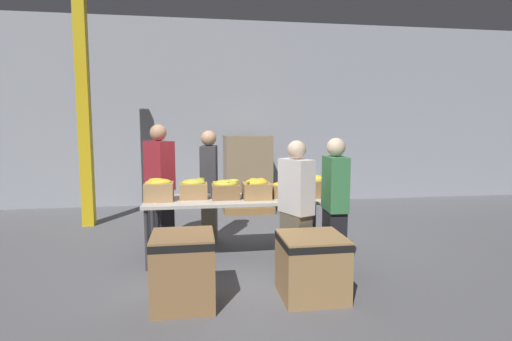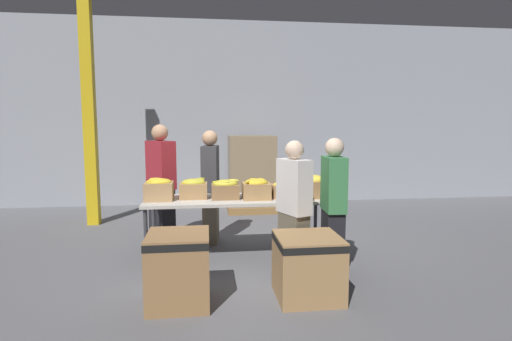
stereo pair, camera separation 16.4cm
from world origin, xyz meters
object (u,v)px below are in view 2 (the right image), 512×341
(banana_box_2, at_px, (225,189))
(volunteer_1, at_px, (333,208))
(sorting_table, at_px, (238,202))
(donation_bin_0, at_px, (179,266))
(banana_box_1, at_px, (194,188))
(volunteer_0, at_px, (210,188))
(banana_box_4, at_px, (285,189))
(banana_box_5, at_px, (314,186))
(volunteer_3, at_px, (294,210))
(donation_bin_1, at_px, (308,264))
(banana_box_3, at_px, (256,188))
(banana_box_0, at_px, (159,189))
(pallet_stack_0, at_px, (251,174))
(support_pillar, at_px, (89,110))
(volunteer_2, at_px, (161,186))

(banana_box_2, relative_size, volunteer_1, 0.23)
(sorting_table, xyz_separation_m, donation_bin_0, (-0.69, -1.36, -0.36))
(banana_box_1, relative_size, volunteer_0, 0.21)
(banana_box_4, bearing_deg, banana_box_5, -11.41)
(volunteer_3, bearing_deg, banana_box_4, -27.33)
(banana_box_1, distance_m, donation_bin_1, 1.93)
(banana_box_5, xyz_separation_m, donation_bin_0, (-1.69, -1.28, -0.56))
(banana_box_4, relative_size, volunteer_1, 0.22)
(banana_box_1, bearing_deg, banana_box_4, -2.90)
(banana_box_3, relative_size, volunteer_3, 0.22)
(banana_box_0, height_order, banana_box_4, banana_box_0)
(pallet_stack_0, bearing_deg, volunteer_1, -81.63)
(banana_box_0, distance_m, support_pillar, 2.73)
(banana_box_0, bearing_deg, sorting_table, 1.45)
(banana_box_0, distance_m, volunteer_0, 0.97)
(banana_box_3, bearing_deg, donation_bin_0, -125.99)
(volunteer_0, bearing_deg, volunteer_1, 51.04)
(banana_box_2, bearing_deg, donation_bin_0, -111.09)
(banana_box_1, xyz_separation_m, volunteer_1, (1.62, -0.84, -0.13))
(banana_box_1, xyz_separation_m, banana_box_5, (1.58, -0.14, 0.02))
(sorting_table, distance_m, volunteer_3, 0.98)
(volunteer_2, bearing_deg, donation_bin_1, 3.60)
(donation_bin_0, bearing_deg, banana_box_0, 103.76)
(sorting_table, relative_size, support_pillar, 0.60)
(sorting_table, bearing_deg, banana_box_4, 0.23)
(banana_box_3, height_order, pallet_stack_0, pallet_stack_0)
(banana_box_1, xyz_separation_m, banana_box_4, (1.20, -0.06, -0.03))
(banana_box_3, distance_m, volunteer_1, 1.07)
(banana_box_3, bearing_deg, volunteer_3, -64.00)
(banana_box_5, distance_m, donation_bin_0, 2.20)
(banana_box_3, distance_m, donation_bin_1, 1.44)
(banana_box_3, bearing_deg, sorting_table, 158.36)
(donation_bin_0, bearing_deg, volunteer_2, 100.49)
(donation_bin_1, bearing_deg, volunteer_2, 129.41)
(volunteer_0, height_order, volunteer_3, volunteer_0)
(sorting_table, height_order, volunteer_3, volunteer_3)
(banana_box_0, xyz_separation_m, banana_box_1, (0.43, 0.09, -0.01))
(banana_box_5, relative_size, pallet_stack_0, 0.23)
(volunteer_2, distance_m, donation_bin_1, 2.67)
(support_pillar, distance_m, pallet_stack_0, 3.27)
(banana_box_1, distance_m, banana_box_3, 0.82)
(banana_box_2, xyz_separation_m, banana_box_3, (0.40, -0.08, 0.01))
(banana_box_5, height_order, volunteer_3, volunteer_3)
(banana_box_0, distance_m, volunteer_3, 1.77)
(banana_box_3, distance_m, support_pillar, 3.57)
(banana_box_4, height_order, support_pillar, support_pillar)
(banana_box_0, xyz_separation_m, donation_bin_1, (1.61, -1.33, -0.59))
(volunteer_3, bearing_deg, volunteer_1, -111.17)
(sorting_table, bearing_deg, volunteer_0, 117.87)
(banana_box_2, distance_m, donation_bin_1, 1.65)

